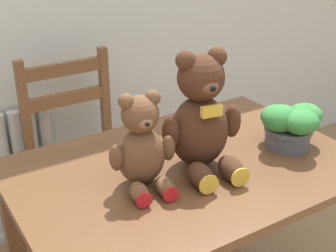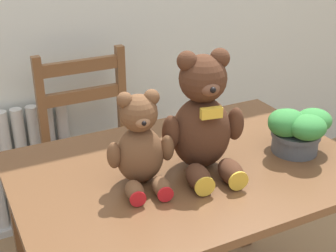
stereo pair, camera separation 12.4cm
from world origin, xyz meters
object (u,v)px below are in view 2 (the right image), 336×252
Objects in this scene: potted_plant at (297,129)px; teddy_bear_right at (203,120)px; wooden_chair_behind at (96,157)px; teddy_bear_left at (140,145)px.

teddy_bear_right is at bearing 171.24° from potted_plant.
teddy_bear_left reaches higher than wooden_chair_behind.
teddy_bear_left is 1.25× the size of potted_plant.
wooden_chair_behind is at bearing -86.33° from teddy_bear_left.
potted_plant is at bearing -175.81° from teddy_bear_left.
teddy_bear_left reaches higher than potted_plant.
potted_plant is (0.35, -0.05, -0.08)m from teddy_bear_right.
wooden_chair_behind is 3.13× the size of teddy_bear_left.
teddy_bear_left is at bearing 174.24° from potted_plant.
teddy_bear_right is (0.22, -0.00, 0.04)m from teddy_bear_left.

